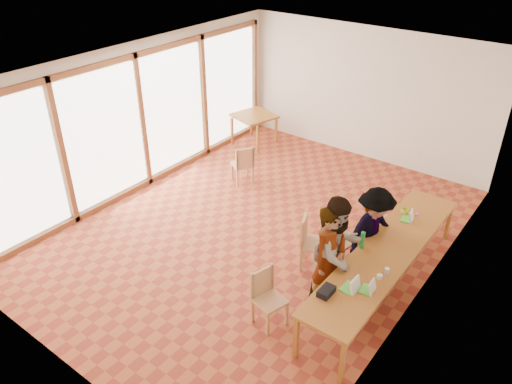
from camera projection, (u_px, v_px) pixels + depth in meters
ground at (259, 230)px, 9.22m from camera, size 8.00×8.00×0.00m
wall_back at (365, 94)px, 11.22m from camera, size 6.00×0.10×3.00m
wall_front at (51, 280)px, 5.71m from camera, size 6.00×0.10×3.00m
wall_right at (433, 215)px, 6.91m from camera, size 0.10×8.00×3.00m
window_wall at (141, 118)px, 10.01m from camera, size 0.10×8.00×3.00m
ceiling at (260, 69)px, 7.70m from camera, size 6.00×8.00×0.04m
communal_table at (387, 253)px, 7.47m from camera, size 0.80×4.00×0.75m
side_table at (254, 118)px, 12.19m from camera, size 0.90×0.90×0.75m
chair_near at (266, 291)px, 6.99m from camera, size 0.49×0.49×0.46m
chair_mid at (310, 236)px, 8.03m from camera, size 0.58×0.58×0.51m
chair_far at (336, 229)px, 8.14m from camera, size 0.54×0.54×0.54m
chair_empty at (374, 212)px, 8.68m from camera, size 0.49×0.49×0.50m
chair_spare at (244, 161)px, 10.46m from camera, size 0.56×0.56×0.47m
person_near at (329, 258)px, 7.15m from camera, size 0.50×0.66×1.65m
person_mid at (337, 251)px, 7.21m from camera, size 0.88×1.01×1.76m
person_far at (373, 233)px, 7.78m from camera, size 0.83×1.13×1.56m
laptop_near at (352, 287)px, 6.65m from camera, size 0.22×0.25×0.21m
laptop_mid at (369, 288)px, 6.64m from camera, size 0.20×0.22×0.18m
laptop_far at (409, 217)px, 8.12m from camera, size 0.22×0.24×0.18m
yellow_mug at (405, 212)px, 8.28m from camera, size 0.13×0.13×0.10m
green_bottle at (362, 240)px, 7.43m from camera, size 0.07×0.07×0.28m
clear_glass at (387, 271)px, 6.95m from camera, size 0.07×0.07×0.09m
condiment_cup at (380, 277)px, 6.87m from camera, size 0.08×0.08×0.06m
pink_phone at (417, 214)px, 8.28m from camera, size 0.05×0.10×0.01m
black_pouch at (326, 291)px, 6.59m from camera, size 0.16×0.26×0.09m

